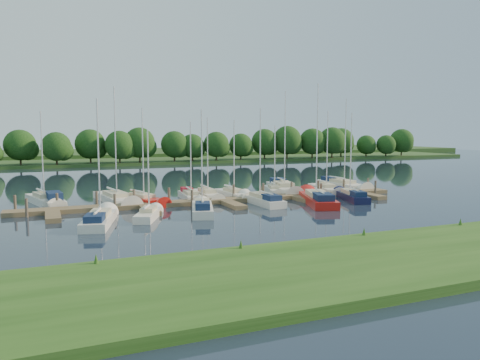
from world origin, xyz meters
name	(u,v)px	position (x,y,z in m)	size (l,w,h in m)	color
ground	(256,216)	(0.00, 0.00, 0.00)	(260.00, 260.00, 0.00)	#17212E
near_bank	(379,261)	(0.00, -16.00, 0.25)	(90.00, 10.00, 0.50)	#204714
dock	(225,201)	(0.00, 7.31, 0.20)	(40.00, 6.00, 0.40)	brown
mooring_pilings	(221,196)	(0.00, 8.43, 0.60)	(38.24, 2.84, 2.00)	#473D33
far_shore	(121,160)	(0.00, 75.00, 0.30)	(180.00, 30.00, 0.60)	#254119
distant_hill	(108,154)	(0.00, 100.00, 0.70)	(220.00, 40.00, 1.40)	#315625
treeline	(138,145)	(1.77, 62.64, 4.10)	(146.61, 9.02, 8.19)	#38281C
sailboat_n_0	(44,201)	(-16.70, 13.99, 0.28)	(3.35, 7.41, 9.54)	silver
motorboat	(55,202)	(-15.70, 12.17, 0.35)	(2.14, 5.82, 1.67)	silver
sailboat_n_2	(116,200)	(-9.90, 12.17, 0.27)	(3.51, 9.60, 11.95)	silver
sailboat_n_3	(143,200)	(-7.52, 10.68, 0.27)	(3.83, 7.69, 9.76)	#B21610
sailboat_n_4	(190,197)	(-2.47, 11.04, 0.31)	(1.98, 6.63, 8.49)	silver
sailboat_n_5	(207,196)	(-0.53, 11.27, 0.28)	(1.66, 6.89, 8.97)	silver
sailboat_n_6	(233,195)	(2.31, 10.86, 0.27)	(2.10, 6.77, 8.67)	silver
sailboat_n_7	(274,191)	(7.96, 12.18, 0.27)	(2.99, 6.33, 8.13)	silver
sailboat_n_8	(283,189)	(9.54, 12.87, 0.34)	(4.12, 9.69, 12.21)	silver
sailboat_n_9	(326,190)	(13.96, 10.64, 0.27)	(3.06, 7.76, 9.82)	silver
sailboat_n_10	(342,185)	(18.29, 13.48, 0.32)	(2.35, 9.15, 11.54)	silver
sailboat_s_0	(100,220)	(-12.68, 1.42, 0.32)	(3.55, 7.96, 10.06)	silver
sailboat_s_1	(149,215)	(-8.67, 2.33, 0.27)	(3.27, 5.78, 7.65)	silver
sailboat_s_2	(202,210)	(-3.85, 2.81, 0.33)	(3.48, 7.33, 9.51)	silver
sailboat_s_3	(262,201)	(3.23, 5.53, 0.32)	(1.95, 7.61, 9.78)	silver
sailboat_s_4	(317,200)	(8.46, 3.74, 0.34)	(4.91, 9.66, 12.32)	#B21610
sailboat_s_5	(351,197)	(13.00, 4.35, 0.32)	(3.42, 7.35, 9.43)	#101436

